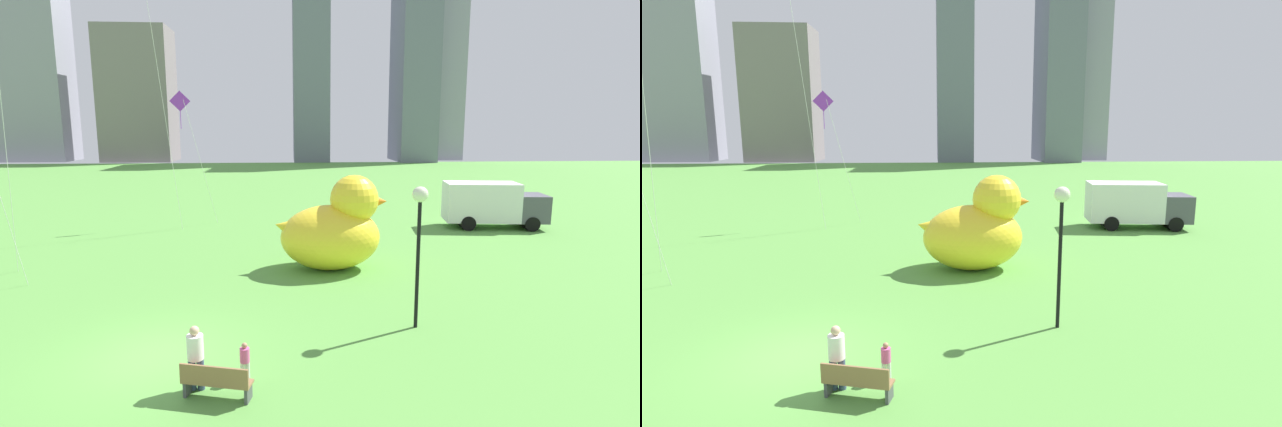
{
  "view_description": "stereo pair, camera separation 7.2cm",
  "coord_description": "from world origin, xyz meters",
  "views": [
    {
      "loc": [
        3.84,
        -13.07,
        6.46
      ],
      "look_at": [
        4.9,
        2.91,
        3.5
      ],
      "focal_mm": 27.28,
      "sensor_mm": 36.0,
      "label": 1
    },
    {
      "loc": [
        3.91,
        -13.08,
        6.46
      ],
      "look_at": [
        4.9,
        2.91,
        3.5
      ],
      "focal_mm": 27.28,
      "sensor_mm": 36.0,
      "label": 2
    }
  ],
  "objects": [
    {
      "name": "ground_plane",
      "position": [
        0.0,
        0.0,
        0.0
      ],
      "size": [
        140.0,
        140.0,
        0.0
      ],
      "primitive_type": "plane",
      "color": "#589841"
    },
    {
      "name": "park_bench",
      "position": [
        2.08,
        -2.35,
        0.48
      ],
      "size": [
        1.75,
        0.86,
        0.9
      ],
      "color": "olive",
      "rests_on": "ground"
    },
    {
      "name": "person_adult",
      "position": [
        1.53,
        -1.87,
        0.91
      ],
      "size": [
        0.41,
        0.41,
        1.66
      ],
      "color": "#38476B",
      "rests_on": "ground"
    },
    {
      "name": "person_child",
      "position": [
        2.69,
        -1.51,
        0.56
      ],
      "size": [
        0.25,
        0.25,
        1.02
      ],
      "color": "silver",
      "rests_on": "ground"
    },
    {
      "name": "giant_inflatable_duck",
      "position": [
        5.89,
        8.09,
        1.81
      ],
      "size": [
        5.14,
        3.3,
        4.26
      ],
      "color": "yellow",
      "rests_on": "ground"
    },
    {
      "name": "lamppost",
      "position": [
        7.9,
        1.46,
        3.58
      ],
      "size": [
        0.49,
        0.49,
        4.58
      ],
      "color": "black",
      "rests_on": "ground"
    },
    {
      "name": "box_truck",
      "position": [
        16.63,
        16.3,
        1.45
      ],
      "size": [
        6.41,
        3.05,
        2.85
      ],
      "color": "white",
      "rests_on": "ground"
    },
    {
      "name": "city_skyline",
      "position": [
        0.77,
        75.63,
        17.1
      ],
      "size": [
        81.14,
        14.3,
        41.93
      ],
      "color": "gray",
      "rests_on": "ground"
    },
    {
      "name": "kite_purple",
      "position": [
        -2.75,
        18.39,
        7.58
      ],
      "size": [
        2.58,
        2.59,
        8.5
      ],
      "color": "silver",
      "rests_on": "ground"
    }
  ]
}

